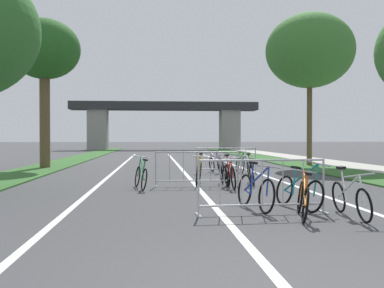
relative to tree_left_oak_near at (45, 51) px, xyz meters
The scene contains 23 objects.
grass_verge_left 9.16m from the tree_left_oak_near, 90.48° to the left, with size 2.21×60.69×0.05m, color #2D5B26.
grass_verge_right 15.86m from the tree_left_oak_near, 29.39° to the left, with size 2.21×60.69×0.05m, color #2D5B26.
sidewalk_path_right 17.74m from the tree_left_oak_near, 25.63° to the left, with size 2.29×60.69×0.08m, color #ADA89E.
lane_stripe_center 8.51m from the tree_left_oak_near, ahead, with size 0.14×35.11×0.01m, color silver.
lane_stripe_right_lane 10.93m from the tree_left_oak_near, ahead, with size 0.14×35.11×0.01m, color silver.
lane_stripe_left_lane 6.56m from the tree_left_oak_near, ahead, with size 0.14×35.11×0.01m, color silver.
overpass_bridge 33.29m from the tree_left_oak_near, 78.83° to the left, with size 22.70×2.97×5.81m.
tree_left_oak_near is the anchor object (origin of this frame).
tree_right_oak_mid 13.24m from the tree_left_oak_near, ahead, with size 4.54×4.54×7.90m.
crowd_barrier_nearest 15.92m from the tree_left_oak_near, 61.42° to the right, with size 2.53×0.58×1.05m.
crowd_barrier_second 11.77m from the tree_left_oak_near, 52.69° to the right, with size 2.52×0.51×1.05m.
crowd_barrier_third 10.22m from the tree_left_oak_near, 24.33° to the right, with size 2.51×0.45×1.05m.
bicycle_green_0 11.35m from the tree_left_oak_near, 61.55° to the right, with size 0.53×1.62×0.95m.
bicycle_orange_1 16.65m from the tree_left_oak_near, 60.20° to the right, with size 0.67×1.67×0.86m.
bicycle_teal_2 15.94m from the tree_left_oak_near, 57.40° to the right, with size 0.81×1.73×1.02m.
bicycle_silver_3 12.49m from the tree_left_oak_near, 44.02° to the right, with size 0.54×1.67×0.99m.
bicycle_blue_4 15.51m from the tree_left_oak_near, 60.42° to the right, with size 0.65×1.73×0.97m.
bicycle_yellow_5 11.49m from the tree_left_oak_near, 50.27° to the right, with size 0.48×1.66×0.98m.
bicycle_purple_6 9.89m from the tree_left_oak_near, 23.04° to the right, with size 0.65×1.69×0.94m.
bicycle_white_7 17.08m from the tree_left_oak_near, 57.49° to the right, with size 0.54×1.70×0.92m.
bicycle_red_8 12.65m from the tree_left_oak_near, 50.28° to the right, with size 0.51×1.64×0.98m.
bicycle_black_9 12.07m from the tree_left_oak_near, 47.98° to the right, with size 0.50×1.74×0.95m.
bicycle_green_10 10.69m from the tree_left_oak_near, 20.07° to the right, with size 0.48×1.69×0.92m.
Camera 1 is at (-1.26, -3.93, 1.46)m, focal length 41.29 mm.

